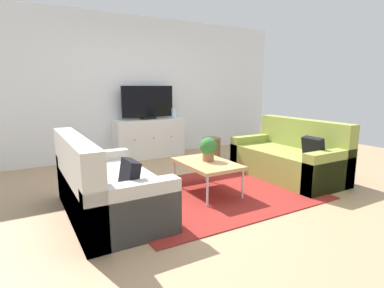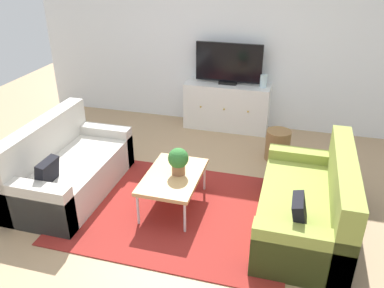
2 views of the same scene
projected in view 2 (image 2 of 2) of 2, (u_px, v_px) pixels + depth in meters
The scene contains 11 objects.
ground_plane at pixel (182, 203), 4.63m from camera, with size 10.00×10.00×0.00m, color tan.
wall_back at pixel (228, 42), 6.22m from camera, with size 6.40×0.12×2.70m, color white.
area_rug at pixel (178, 210), 4.50m from camera, with size 2.50×1.90×0.01m, color maroon.
couch_left_side at pixel (65, 170), 4.76m from camera, with size 0.88×1.67×0.88m.
couch_right_side at pixel (312, 208), 4.07m from camera, with size 0.88×1.67×0.88m.
coffee_table at pixel (173, 177), 4.42m from camera, with size 0.60×0.92×0.42m.
potted_plant at pixel (178, 160), 4.35m from camera, with size 0.23×0.23×0.31m.
tv_console at pixel (227, 106), 6.40m from camera, with size 1.35×0.47×0.75m.
flat_screen_tv at pixel (229, 64), 6.10m from camera, with size 1.04×0.16×0.64m.
glass_vase at pixel (263, 81), 6.05m from camera, with size 0.11×0.11×0.20m, color silver.
wicker_basket at pixel (278, 145), 5.51m from camera, with size 0.34×0.34×0.43m, color olive.
Camera 2 is at (1.14, -3.65, 2.71)m, focal length 36.93 mm.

